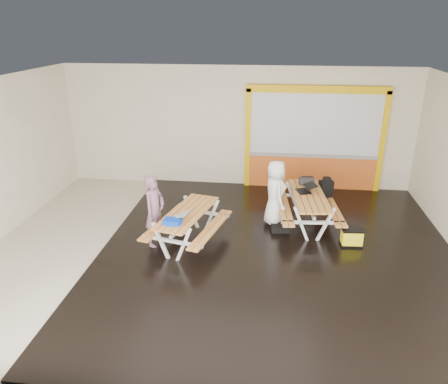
# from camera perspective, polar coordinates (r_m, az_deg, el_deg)

# --- Properties ---
(room) EXTENTS (10.02, 8.02, 3.52)m
(room) POSITION_cam_1_polar(r_m,az_deg,el_deg) (8.58, -0.72, 2.41)
(room) COLOR beige
(room) RESTS_ON ground
(deck) EXTENTS (7.50, 7.98, 0.05)m
(deck) POSITION_cam_1_polar(r_m,az_deg,el_deg) (9.24, 7.12, -8.05)
(deck) COLOR black
(deck) RESTS_ON room
(kiosk) EXTENTS (3.88, 0.16, 3.00)m
(kiosk) POSITION_cam_1_polar(r_m,az_deg,el_deg) (12.42, 11.91, 6.65)
(kiosk) COLOR #D15D1F
(kiosk) RESTS_ON room
(picnic_table_left) EXTENTS (1.78, 2.25, 0.80)m
(picnic_table_left) POSITION_cam_1_polar(r_m,az_deg,el_deg) (9.29, -4.90, -3.70)
(picnic_table_left) COLOR #D98C3D
(picnic_table_left) RESTS_ON deck
(picnic_table_right) EXTENTS (1.59, 2.19, 0.83)m
(picnic_table_right) POSITION_cam_1_polar(r_m,az_deg,el_deg) (10.27, 11.24, -1.35)
(picnic_table_right) COLOR #D98C3D
(picnic_table_right) RESTS_ON deck
(person_left) EXTENTS (0.55, 0.68, 1.62)m
(person_left) POSITION_cam_1_polar(r_m,az_deg,el_deg) (9.25, -9.27, -2.51)
(person_left) COLOR #7A5369
(person_left) RESTS_ON deck
(person_right) EXTENTS (0.70, 0.88, 1.58)m
(person_right) POSITION_cam_1_polar(r_m,az_deg,el_deg) (10.06, 6.88, -0.12)
(person_right) COLOR white
(person_right) RESTS_ON deck
(laptop_left) EXTENTS (0.43, 0.40, 0.16)m
(laptop_left) POSITION_cam_1_polar(r_m,az_deg,el_deg) (8.87, -6.05, -3.33)
(laptop_left) COLOR silver
(laptop_left) RESTS_ON picnic_table_left
(laptop_right) EXTENTS (0.53, 0.50, 0.18)m
(laptop_right) POSITION_cam_1_polar(r_m,az_deg,el_deg) (10.34, 10.89, 0.38)
(laptop_right) COLOR black
(laptop_right) RESTS_ON picnic_table_right
(blue_pouch) EXTENTS (0.37, 0.28, 0.10)m
(blue_pouch) POSITION_cam_1_polar(r_m,az_deg,el_deg) (8.69, -6.93, -3.95)
(blue_pouch) COLOR #0835BF
(blue_pouch) RESTS_ON picnic_table_left
(toolbox) EXTENTS (0.39, 0.22, 0.22)m
(toolbox) POSITION_cam_1_polar(r_m,az_deg,el_deg) (10.79, 11.00, 1.44)
(toolbox) COLOR black
(toolbox) RESTS_ON picnic_table_right
(backpack) EXTENTS (0.37, 0.31, 0.54)m
(backpack) POSITION_cam_1_polar(r_m,az_deg,el_deg) (10.91, 13.49, 0.53)
(backpack) COLOR black
(backpack) RESTS_ON picnic_table_right
(dark_case) EXTENTS (0.46, 0.37, 0.16)m
(dark_case) POSITION_cam_1_polar(r_m,az_deg,el_deg) (10.07, 7.52, -4.73)
(dark_case) COLOR black
(dark_case) RESTS_ON deck
(fluke_bag) EXTENTS (0.47, 0.33, 0.39)m
(fluke_bag) POSITION_cam_1_polar(r_m,az_deg,el_deg) (9.73, 16.72, -5.84)
(fluke_bag) COLOR black
(fluke_bag) RESTS_ON deck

